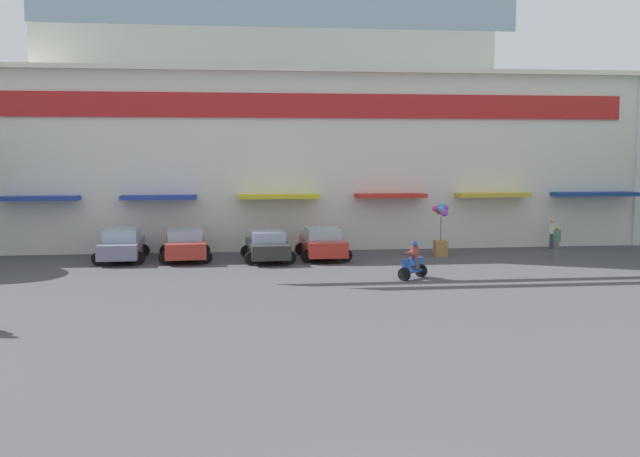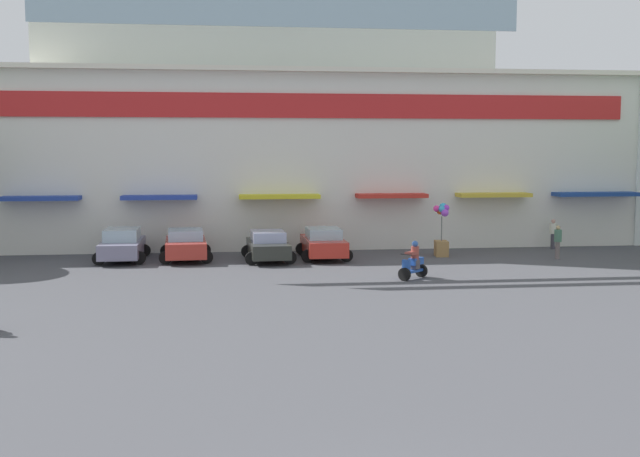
{
  "view_description": "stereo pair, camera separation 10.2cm",
  "coord_description": "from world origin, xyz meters",
  "px_view_note": "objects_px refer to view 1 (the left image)",
  "views": [
    {
      "loc": [
        -2.63,
        -9.29,
        5.16
      ],
      "look_at": [
        0.98,
        18.83,
        2.28
      ],
      "focal_mm": 43.69,
      "sensor_mm": 36.0,
      "label": 1
    },
    {
      "loc": [
        -2.53,
        -9.3,
        5.16
      ],
      "look_at": [
        0.98,
        18.83,
        2.28
      ],
      "focal_mm": 43.69,
      "sensor_mm": 36.0,
      "label": 2
    }
  ],
  "objects_px": {
    "parked_car_2": "(267,246)",
    "scooter_rider_6": "(413,263)",
    "parked_car_0": "(122,245)",
    "pedestrian_1": "(552,232)",
    "balloon_vendor_cart": "(441,233)",
    "parked_car_3": "(323,243)",
    "pedestrian_0": "(557,240)",
    "parked_car_1": "(185,245)"
  },
  "relations": [
    {
      "from": "parked_car_2",
      "to": "scooter_rider_6",
      "type": "distance_m",
      "value": 7.97
    },
    {
      "from": "parked_car_0",
      "to": "pedestrian_1",
      "type": "xyz_separation_m",
      "value": [
        21.71,
        1.66,
        0.12
      ]
    },
    {
      "from": "scooter_rider_6",
      "to": "balloon_vendor_cart",
      "type": "relative_size",
      "value": 0.59
    },
    {
      "from": "parked_car_0",
      "to": "balloon_vendor_cart",
      "type": "distance_m",
      "value": 15.19
    },
    {
      "from": "pedestrian_1",
      "to": "balloon_vendor_cart",
      "type": "height_order",
      "value": "balloon_vendor_cart"
    },
    {
      "from": "parked_car_3",
      "to": "parked_car_2",
      "type": "bearing_deg",
      "value": -168.92
    },
    {
      "from": "parked_car_3",
      "to": "pedestrian_0",
      "type": "relative_size",
      "value": 2.63
    },
    {
      "from": "parked_car_0",
      "to": "scooter_rider_6",
      "type": "height_order",
      "value": "scooter_rider_6"
    },
    {
      "from": "parked_car_0",
      "to": "pedestrian_0",
      "type": "height_order",
      "value": "pedestrian_0"
    },
    {
      "from": "pedestrian_1",
      "to": "balloon_vendor_cart",
      "type": "distance_m",
      "value": 6.81
    },
    {
      "from": "parked_car_3",
      "to": "scooter_rider_6",
      "type": "relative_size",
      "value": 2.75
    },
    {
      "from": "parked_car_1",
      "to": "parked_car_3",
      "type": "bearing_deg",
      "value": -1.67
    },
    {
      "from": "parked_car_3",
      "to": "balloon_vendor_cart",
      "type": "bearing_deg",
      "value": 0.41
    },
    {
      "from": "parked_car_1",
      "to": "scooter_rider_6",
      "type": "height_order",
      "value": "scooter_rider_6"
    },
    {
      "from": "parked_car_0",
      "to": "pedestrian_0",
      "type": "bearing_deg",
      "value": -5.46
    },
    {
      "from": "parked_car_1",
      "to": "pedestrian_1",
      "type": "bearing_deg",
      "value": 5.52
    },
    {
      "from": "parked_car_1",
      "to": "balloon_vendor_cart",
      "type": "height_order",
      "value": "balloon_vendor_cart"
    },
    {
      "from": "balloon_vendor_cart",
      "to": "parked_car_1",
      "type": "bearing_deg",
      "value": 179.31
    },
    {
      "from": "parked_car_2",
      "to": "parked_car_3",
      "type": "bearing_deg",
      "value": 11.08
    },
    {
      "from": "parked_car_2",
      "to": "parked_car_3",
      "type": "relative_size",
      "value": 0.97
    },
    {
      "from": "parked_car_3",
      "to": "pedestrian_1",
      "type": "bearing_deg",
      "value": 9.25
    },
    {
      "from": "parked_car_0",
      "to": "scooter_rider_6",
      "type": "bearing_deg",
      "value": -28.55
    },
    {
      "from": "pedestrian_0",
      "to": "pedestrian_1",
      "type": "relative_size",
      "value": 1.02
    },
    {
      "from": "scooter_rider_6",
      "to": "pedestrian_1",
      "type": "height_order",
      "value": "pedestrian_1"
    },
    {
      "from": "parked_car_3",
      "to": "pedestrian_1",
      "type": "relative_size",
      "value": 2.7
    },
    {
      "from": "parked_car_1",
      "to": "balloon_vendor_cart",
      "type": "bearing_deg",
      "value": -0.69
    },
    {
      "from": "parked_car_1",
      "to": "pedestrian_1",
      "type": "height_order",
      "value": "pedestrian_1"
    },
    {
      "from": "parked_car_1",
      "to": "scooter_rider_6",
      "type": "bearing_deg",
      "value": -34.91
    },
    {
      "from": "parked_car_0",
      "to": "pedestrian_1",
      "type": "bearing_deg",
      "value": 4.36
    },
    {
      "from": "scooter_rider_6",
      "to": "pedestrian_1",
      "type": "xyz_separation_m",
      "value": [
        9.49,
        8.3,
        0.25
      ]
    },
    {
      "from": "pedestrian_0",
      "to": "parked_car_2",
      "type": "bearing_deg",
      "value": 175.48
    },
    {
      "from": "balloon_vendor_cart",
      "to": "parked_car_2",
      "type": "bearing_deg",
      "value": -176.19
    },
    {
      "from": "parked_car_1",
      "to": "parked_car_3",
      "type": "relative_size",
      "value": 0.98
    },
    {
      "from": "pedestrian_0",
      "to": "balloon_vendor_cart",
      "type": "relative_size",
      "value": 0.62
    },
    {
      "from": "parked_car_1",
      "to": "scooter_rider_6",
      "type": "relative_size",
      "value": 2.68
    },
    {
      "from": "scooter_rider_6",
      "to": "balloon_vendor_cart",
      "type": "distance_m",
      "value": 7.02
    },
    {
      "from": "parked_car_0",
      "to": "pedestrian_0",
      "type": "relative_size",
      "value": 2.65
    },
    {
      "from": "parked_car_0",
      "to": "parked_car_3",
      "type": "height_order",
      "value": "parked_car_0"
    },
    {
      "from": "parked_car_0",
      "to": "scooter_rider_6",
      "type": "distance_m",
      "value": 13.91
    },
    {
      "from": "parked_car_2",
      "to": "pedestrian_1",
      "type": "relative_size",
      "value": 2.61
    },
    {
      "from": "parked_car_2",
      "to": "parked_car_3",
      "type": "height_order",
      "value": "parked_car_3"
    },
    {
      "from": "parked_car_0",
      "to": "pedestrian_0",
      "type": "xyz_separation_m",
      "value": [
        20.36,
        -1.95,
        0.15
      ]
    }
  ]
}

